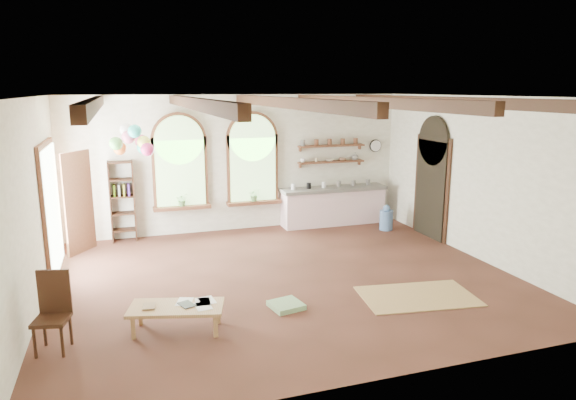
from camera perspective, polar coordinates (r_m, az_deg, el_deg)
name	(u,v)px	position (r m, az deg, el deg)	size (l,w,h in m)	color
floor	(285,278)	(9.34, -0.34, -8.62)	(8.00, 8.00, 0.00)	brown
ceiling_beams	(285,103)	(8.72, -0.37, 10.76)	(6.20, 6.80, 0.18)	#391C12
window_left	(180,165)	(11.92, -11.91, 3.82)	(1.30, 0.28, 2.20)	brown
window_right	(253,162)	(12.22, -3.95, 4.26)	(1.30, 0.28, 2.20)	brown
left_doorway	(51,209)	(10.41, -24.81, -0.96)	(0.10, 1.90, 2.50)	brown
right_doorway	(431,189)	(12.04, 15.57, 1.14)	(0.10, 1.30, 2.40)	black
kitchen_counter	(333,205)	(12.85, 5.05, -0.61)	(2.68, 0.62, 0.94)	silver
wall_shelf_lower	(331,162)	(12.82, 4.82, 4.25)	(1.70, 0.24, 0.04)	brown
wall_shelf_upper	(332,146)	(12.77, 4.86, 6.03)	(1.70, 0.24, 0.04)	brown
wall_clock	(376,146)	(13.37, 9.70, 5.96)	(0.32, 0.32, 0.04)	black
bookshelf	(122,201)	(11.87, -17.93, -0.14)	(0.53, 0.32, 1.80)	#391C12
coffee_table	(176,309)	(7.47, -12.30, -11.75)	(1.40, 0.91, 0.37)	#A77F4C
side_chair	(53,329)	(7.46, -24.64, -12.86)	(0.50, 0.50, 1.04)	#391C12
floor_mat	(418,296)	(8.79, 14.21, -10.32)	(1.84, 1.13, 0.02)	tan
floor_cushion	(286,305)	(8.12, -0.21, -11.61)	(0.47, 0.47, 0.08)	#779E6D
water_jug_a	(375,211)	(13.40, 9.67, -1.17)	(0.31, 0.31, 0.59)	#537AB3
water_jug_b	(386,219)	(12.55, 10.86, -2.09)	(0.32, 0.32, 0.61)	#537AB3
balloon_cluster	(133,140)	(10.65, -16.81, 6.35)	(0.84, 0.91, 1.16)	silver
table_book	(143,307)	(7.51, -15.85, -11.35)	(0.17, 0.25, 0.02)	olive
tablet	(187,304)	(7.46, -11.20, -11.32)	(0.18, 0.25, 0.01)	black
potted_plant_left	(182,200)	(11.95, -11.69, 0.04)	(0.27, 0.23, 0.30)	#598C4C
potted_plant_right	(254,195)	(12.25, -3.77, 0.57)	(0.27, 0.23, 0.30)	#598C4C
shelf_cup_a	(303,160)	(12.54, 1.66, 4.42)	(0.12, 0.10, 0.10)	white
shelf_cup_b	(316,160)	(12.66, 3.16, 4.48)	(0.10, 0.10, 0.09)	beige
shelf_bowl_a	(329,160)	(12.79, 4.62, 4.45)	(0.22, 0.22, 0.05)	beige
shelf_bowl_b	(342,159)	(12.93, 6.06, 4.52)	(0.20, 0.20, 0.06)	#8C664C
shelf_vase	(355,156)	(13.07, 7.47, 4.85)	(0.18, 0.18, 0.19)	slate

